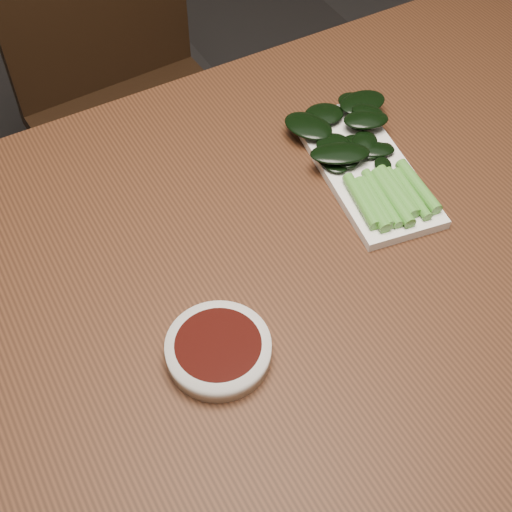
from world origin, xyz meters
name	(u,v)px	position (x,y,z in m)	size (l,w,h in m)	color
ground	(267,482)	(0.00, 0.00, 0.00)	(6.00, 6.00, 0.00)	#282626
table	(274,290)	(0.00, 0.00, 0.68)	(1.40, 0.80, 0.75)	#432413
chair_far	(128,96)	(0.06, 0.73, 0.49)	(0.44, 0.44, 0.89)	black
sauce_bowl	(218,350)	(-0.13, -0.10, 0.76)	(0.12, 0.12, 0.03)	white
serving_plate	(365,169)	(0.19, 0.07, 0.76)	(0.16, 0.29, 0.01)	white
gai_lan	(361,153)	(0.19, 0.09, 0.77)	(0.18, 0.28, 0.02)	#549E36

